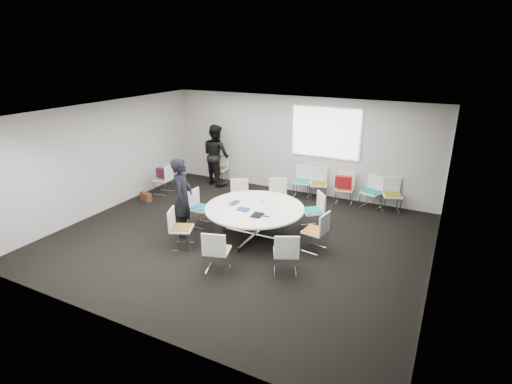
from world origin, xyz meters
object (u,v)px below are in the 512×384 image
at_px(chair_ring_e, 201,215).
at_px(laptop, 236,203).
at_px(conference_table, 255,215).
at_px(chair_back_b, 318,190).
at_px(brown_bag, 146,197).
at_px(chair_back_a, 302,187).
at_px(chair_back_c, 344,194).
at_px(chair_person_back, 220,174).
at_px(chair_ring_g, 217,258).
at_px(chair_spare_left, 164,184).
at_px(chair_ring_f, 182,236).
at_px(chair_back_d, 371,198).
at_px(chair_ring_d, 240,203).
at_px(chair_back_e, 391,201).
at_px(chair_ring_b, 313,218).
at_px(chair_ring_h, 286,261).
at_px(chair_ring_a, 315,238).
at_px(maroon_bag, 163,173).
at_px(cup, 262,201).
at_px(chair_ring_c, 278,202).
at_px(person_back, 216,155).
at_px(person_main, 183,198).

xyz_separation_m(chair_ring_e, laptop, (0.99, 0.01, 0.47)).
relative_size(conference_table, chair_back_b, 2.51).
xyz_separation_m(laptop, brown_bag, (-3.29, 0.64, -0.62)).
bearing_deg(chair_back_a, chair_back_c, 170.75).
bearing_deg(chair_person_back, chair_back_c, 175.67).
xyz_separation_m(chair_ring_g, chair_spare_left, (-3.74, 3.01, 0.00)).
relative_size(chair_ring_f, chair_back_d, 1.00).
relative_size(conference_table, chair_ring_e, 2.51).
xyz_separation_m(chair_ring_g, brown_bag, (-3.80, 2.28, -0.16)).
distance_m(chair_ring_d, chair_ring_e, 1.19).
bearing_deg(chair_back_e, chair_ring_b, 32.86).
height_order(chair_ring_b, chair_back_a, same).
bearing_deg(conference_table, chair_ring_h, -42.31).
height_order(chair_ring_a, brown_bag, chair_ring_a).
bearing_deg(chair_ring_g, chair_spare_left, 124.68).
relative_size(chair_ring_h, brown_bag, 2.44).
bearing_deg(chair_back_a, maroon_bag, 14.36).
bearing_deg(laptop, chair_ring_f, 152.38).
height_order(chair_ring_d, chair_back_c, same).
distance_m(chair_ring_d, cup, 1.33).
distance_m(chair_ring_c, person_back, 3.01).
distance_m(chair_ring_a, chair_person_back, 5.15).
distance_m(chair_ring_b, chair_ring_e, 2.68).
bearing_deg(chair_person_back, chair_ring_b, 148.87).
bearing_deg(chair_ring_a, chair_ring_h, 179.46).
relative_size(chair_ring_b, maroon_bag, 2.20).
height_order(conference_table, chair_ring_g, chair_ring_g).
bearing_deg(chair_ring_h, chair_ring_c, 90.96).
bearing_deg(chair_ring_a, conference_table, 99.48).
bearing_deg(chair_ring_e, chair_ring_d, 156.37).
height_order(chair_back_a, maroon_bag, chair_back_a).
xyz_separation_m(chair_back_e, maroon_bag, (-6.21, -1.64, 0.34)).
xyz_separation_m(chair_ring_b, laptop, (-1.48, -1.04, 0.47)).
xyz_separation_m(chair_ring_h, brown_bag, (-5.00, 1.76, -0.16)).
bearing_deg(conference_table, chair_person_back, 133.00).
height_order(chair_ring_a, chair_back_e, same).
distance_m(chair_back_e, brown_bag, 6.69).
bearing_deg(chair_back_c, chair_ring_f, 53.51).
height_order(person_main, brown_bag, person_main).
xyz_separation_m(conference_table, cup, (0.02, 0.33, 0.24)).
bearing_deg(chair_ring_f, cup, 117.80).
relative_size(chair_ring_d, chair_back_a, 1.00).
xyz_separation_m(chair_ring_f, chair_back_c, (2.43, 4.10, 0.00)).
relative_size(conference_table, chair_back_e, 2.51).
height_order(chair_spare_left, person_back, person_back).
xyz_separation_m(chair_spare_left, laptop, (3.23, -1.37, 0.47)).
bearing_deg(chair_ring_d, chair_person_back, -79.92).
height_order(chair_ring_e, chair_back_a, same).
height_order(chair_ring_c, brown_bag, chair_ring_c).
bearing_deg(chair_back_e, chair_ring_e, 17.09).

